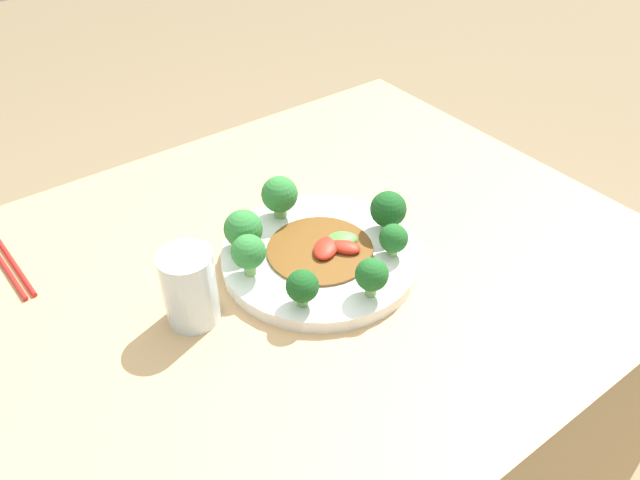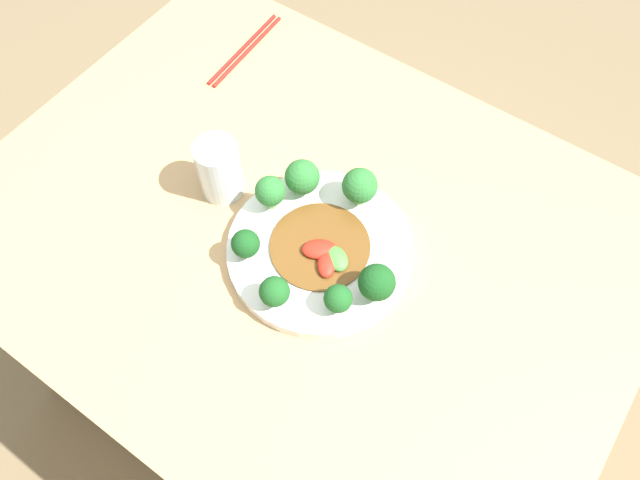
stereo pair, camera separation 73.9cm
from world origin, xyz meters
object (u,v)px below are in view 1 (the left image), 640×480
Objects in this scene: drinking_glass at (190,288)px; broccoli_northeast at (302,287)px; broccoli_east at (249,253)px; stirfry_center at (327,248)px; broccoli_southeast at (243,229)px; plate at (320,256)px; broccoli_west at (388,210)px; chopsticks at (4,258)px; broccoli_northwest at (394,239)px; broccoli_south at (280,195)px; broccoli_north at (372,275)px.

broccoli_northeast is at bearing 145.11° from drinking_glass.
stirfry_center is at bearing 168.55° from broccoli_east.
broccoli_east and broccoli_southeast have the same top height.
broccoli_east is at bearing -9.80° from plate.
broccoli_west is at bearing 172.13° from stirfry_center.
chopsticks is (0.37, -0.28, -0.01)m from plate.
broccoli_west reaches higher than broccoli_southeast.
broccoli_east is 1.25× the size of broccoli_northwest.
broccoli_northeast is at bearing 90.25° from broccoli_southeast.
broccoli_east reaches higher than plate.
broccoli_south is 0.32× the size of chopsticks.
broccoli_east is 0.20m from broccoli_northwest.
broccoli_northeast is (0.16, 0.01, 0.00)m from broccoli_northwest.
broccoli_northeast is 0.12m from stirfry_center.
broccoli_south reaches higher than plate.
broccoli_south reaches higher than chopsticks.
plate is 1.86× the size of stirfry_center.
broccoli_northeast is 0.45m from chopsticks.
broccoli_west is at bearing -164.38° from broccoli_northeast.
plate reaches higher than chopsticks.
broccoli_south is (-0.08, -0.18, 0.01)m from broccoli_northeast.
chopsticks is (0.37, -0.17, -0.06)m from broccoli_south.
broccoli_north is (-0.00, 0.11, 0.04)m from plate.
broccoli_south reaches higher than broccoli_west.
broccoli_southeast is 0.21m from broccoli_west.
broccoli_east is 0.37m from chopsticks.
broccoli_north is 0.11m from stirfry_center.
broccoli_northeast is 0.85× the size of broccoli_southeast.
broccoli_south is 0.45× the size of stirfry_center.
broccoli_north is at bearing 148.89° from drinking_glass.
broccoli_north is at bearing 154.81° from broccoli_northeast.
broccoli_south is 0.09m from broccoli_southeast.
broccoli_north is at bearing 40.10° from broccoli_west.
broccoli_northwest is 0.56m from chopsticks.
drinking_glass is (0.28, -0.08, 0.00)m from broccoli_northwest.
drinking_glass reaches higher than broccoli_southeast.
plate is at bearing 177.49° from drinking_glass.
broccoli_east is 1.00× the size of broccoli_southeast.
stirfry_center is at bearing 140.59° from broccoli_southeast.
chopsticks is (0.26, -0.26, -0.05)m from broccoli_east.
broccoli_east reaches higher than chopsticks.
broccoli_north is (-0.08, 0.18, -0.00)m from broccoli_southeast.
broccoli_southeast is 0.12m from stirfry_center.
stirfry_center is at bearing -94.47° from broccoli_north.
broccoli_west is at bearing -139.90° from broccoli_north.
broccoli_south is 0.22m from broccoli_north.
broccoli_south is at bearing -66.03° from broccoli_northwest.
broccoli_north reaches higher than stirfry_center.
broccoli_northeast is at bearing 36.78° from stirfry_center.
broccoli_west is at bearing -123.74° from broccoli_northwest.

